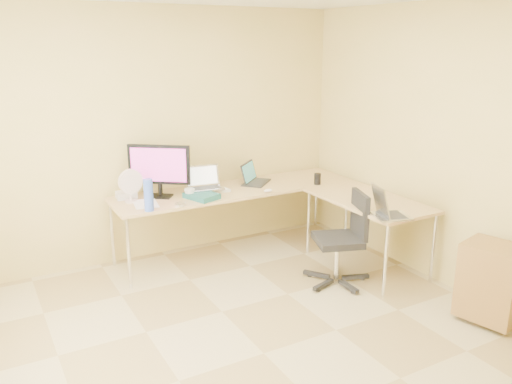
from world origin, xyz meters
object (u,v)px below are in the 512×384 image
office_chair (338,233)px  monitor (159,171)px  keyboard (208,193)px  laptop_return (392,204)px  mug (190,193)px  desk_fan (130,187)px  desk_return (367,233)px  cabinet (492,281)px  laptop_black (256,173)px  laptop_center (205,178)px  desk_main (236,221)px  water_bottle (149,195)px

office_chair → monitor: bearing=156.7°
keyboard → office_chair: 1.40m
laptop_return → monitor: bearing=63.0°
mug → desk_fan: 0.58m
desk_return → cabinet: bearing=-83.6°
monitor → laptop_return: (1.59, -1.61, -0.15)m
desk_return → keyboard: keyboard is taller
monitor → laptop_black: size_ratio=1.69×
keyboard → laptop_center: bearing=144.1°
desk_fan → laptop_return: desk_fan is taller
desk_main → water_bottle: (-1.05, -0.30, 0.52)m
mug → office_chair: (1.06, -1.04, -0.28)m
laptop_center → laptop_black: 0.67m
cabinet → laptop_return: bearing=98.4°
laptop_center → desk_fan: size_ratio=1.16×
laptop_center → mug: bearing=-155.2°
cabinet → keyboard: bearing=108.1°
keyboard → water_bottle: water_bottle is taller
desk_return → office_chair: bearing=-163.9°
water_bottle → laptop_return: size_ratio=0.85×
mug → desk_main: bearing=9.9°
desk_fan → cabinet: size_ratio=0.49×
desk_return → cabinet: (0.15, -1.35, -0.01)m
monitor → laptop_return: size_ratio=1.77×
desk_return → office_chair: 0.52m
desk_return → laptop_return: laptop_return is taller
monitor → mug: 0.37m
desk_fan → mug: bearing=-24.8°
laptop_return → office_chair: bearing=54.6°
desk_return → laptop_return: 0.74m
desk_main → desk_fan: (-1.13, 0.06, 0.52)m
mug → water_bottle: water_bottle is taller
desk_fan → office_chair: 2.05m
desk_fan → cabinet: desk_fan is taller
desk_main → water_bottle: 1.21m
keyboard → cabinet: 2.76m
office_chair → desk_main: bearing=133.1°
desk_return → water_bottle: 2.21m
desk_return → monitor: (-1.79, 1.08, 0.63)m
desk_main → office_chair: office_chair is taller
desk_return → monitor: size_ratio=2.07×
laptop_black → mug: 0.88m
desk_fan → laptop_return: 2.48m
laptop_center → cabinet: 2.81m
laptop_black → laptop_return: size_ratio=1.04×
desk_main → laptop_center: 0.65m
desk_fan → desk_return: bearing=-35.8°
desk_return → desk_main: bearing=134.3°
water_bottle → cabinet: water_bottle is taller
desk_return → keyboard: (-1.32, 0.95, 0.38)m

